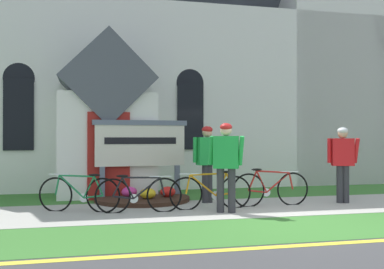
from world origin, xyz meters
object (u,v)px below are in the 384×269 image
at_px(cyclist_in_white_jersey, 343,159).
at_px(cyclist_in_red_jersey, 207,157).
at_px(bicycle_blue, 138,194).
at_px(roadside_conifer, 326,73).
at_px(bicycle_white, 271,188).
at_px(bicycle_red, 211,192).
at_px(bicycle_green, 79,194).
at_px(cyclist_in_orange_jersey, 226,159).
at_px(church_sign, 141,146).

distance_m(cyclist_in_white_jersey, cyclist_in_red_jersey, 3.07).
relative_size(bicycle_blue, roadside_conifer, 0.25).
relative_size(bicycle_white, bicycle_blue, 1.03).
height_order(bicycle_white, bicycle_red, bicycle_white).
height_order(bicycle_green, cyclist_in_white_jersey, cyclist_in_white_jersey).
height_order(bicycle_blue, cyclist_in_orange_jersey, cyclist_in_orange_jersey).
distance_m(bicycle_white, cyclist_in_white_jersey, 1.87).
relative_size(church_sign, bicycle_white, 1.30).
relative_size(bicycle_red, roadside_conifer, 0.25).
xyz_separation_m(cyclist_in_white_jersey, roadside_conifer, (4.57, 8.62, 3.30)).
xyz_separation_m(church_sign, bicycle_red, (1.25, -1.84, -0.92)).
distance_m(cyclist_in_red_jersey, roadside_conifer, 11.39).
height_order(cyclist_in_white_jersey, cyclist_in_red_jersey, cyclist_in_red_jersey).
distance_m(church_sign, cyclist_in_orange_jersey, 2.75).
xyz_separation_m(bicycle_red, cyclist_in_red_jersey, (0.15, 0.87, 0.67)).
height_order(bicycle_white, bicycle_blue, bicycle_white).
bearing_deg(bicycle_white, bicycle_red, -175.22).
bearing_deg(church_sign, bicycle_blue, -98.18).
bearing_deg(cyclist_in_orange_jersey, bicycle_blue, 166.11).
distance_m(church_sign, cyclist_in_white_jersey, 4.71).
bearing_deg(church_sign, bicycle_green, -132.03).
bearing_deg(cyclist_in_orange_jersey, bicycle_green, 164.44).
height_order(bicycle_green, cyclist_in_orange_jersey, cyclist_in_orange_jersey).
relative_size(church_sign, cyclist_in_red_jersey, 1.32).
bearing_deg(cyclist_in_orange_jersey, cyclist_in_red_jersey, 90.21).
distance_m(bicycle_green, roadside_conifer, 13.95).
height_order(church_sign, bicycle_white, church_sign).
xyz_separation_m(bicycle_white, roadside_conifer, (6.33, 8.63, 3.93)).
distance_m(bicycle_white, bicycle_blue, 2.90).
bearing_deg(bicycle_blue, cyclist_in_orange_jersey, -13.89).
height_order(bicycle_green, roadside_conifer, roadside_conifer).
relative_size(bicycle_blue, cyclist_in_white_jersey, 1.00).
bearing_deg(roadside_conifer, cyclist_in_white_jersey, -117.92).
relative_size(bicycle_blue, cyclist_in_orange_jersey, 0.97).
bearing_deg(cyclist_in_orange_jersey, bicycle_red, 106.91).
xyz_separation_m(cyclist_in_orange_jersey, roadside_conifer, (7.54, 9.26, 3.26)).
relative_size(bicycle_green, cyclist_in_orange_jersey, 0.90).
xyz_separation_m(bicycle_red, cyclist_in_white_jersey, (3.13, 0.12, 0.65)).
bearing_deg(bicycle_red, cyclist_in_white_jersey, 2.18).
bearing_deg(bicycle_red, cyclist_in_orange_jersey, -73.09).
xyz_separation_m(bicycle_blue, cyclist_in_red_jersey, (1.68, 0.97, 0.67)).
bearing_deg(cyclist_in_white_jersey, roadside_conifer, 62.08).
distance_m(bicycle_white, bicycle_red, 1.38).
xyz_separation_m(cyclist_in_white_jersey, cyclist_in_red_jersey, (-2.98, 0.75, 0.02)).
xyz_separation_m(bicycle_red, roadside_conifer, (7.70, 8.74, 3.95)).
bearing_deg(bicycle_blue, bicycle_green, 162.02).
height_order(bicycle_white, roadside_conifer, roadside_conifer).
bearing_deg(cyclist_in_orange_jersey, bicycle_white, 27.43).
height_order(bicycle_blue, cyclist_in_red_jersey, cyclist_in_red_jersey).
height_order(bicycle_red, cyclist_in_red_jersey, cyclist_in_red_jersey).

